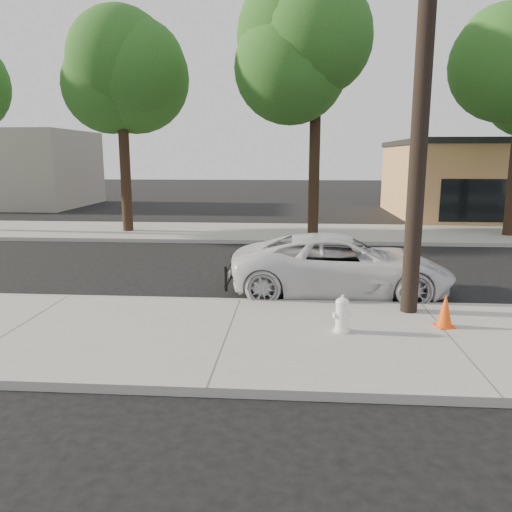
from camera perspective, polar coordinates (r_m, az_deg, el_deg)
name	(u,v)px	position (r m, az deg, el deg)	size (l,w,h in m)	color
ground	(248,283)	(13.35, -0.88, -3.07)	(120.00, 120.00, 0.00)	black
near_sidewalk	(227,337)	(9.25, -3.30, -9.22)	(90.00, 4.40, 0.15)	gray
far_sidewalk	(266,233)	(21.66, 1.13, 2.70)	(90.00, 5.00, 0.15)	gray
curb_near	(240,302)	(11.32, -1.84, -5.33)	(90.00, 0.12, 0.16)	#9E9B93
utility_pole	(423,83)	(10.56, 18.51, 18.27)	(1.40, 0.34, 9.00)	black
tree_b	(124,86)	(22.26, -14.81, 18.27)	(4.34, 4.20, 8.45)	black
tree_c	(322,62)	(20.86, 7.59, 21.13)	(4.96, 4.80, 9.55)	black
police_cruiser	(341,265)	(12.28, 9.71, -1.00)	(2.43, 5.27, 1.46)	silver
fire_hydrant	(342,315)	(9.32, 9.80, -6.69)	(0.35, 0.31, 0.65)	white
traffic_cone	(445,311)	(10.10, 20.80, -5.86)	(0.41, 0.41, 0.65)	#F04A0C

